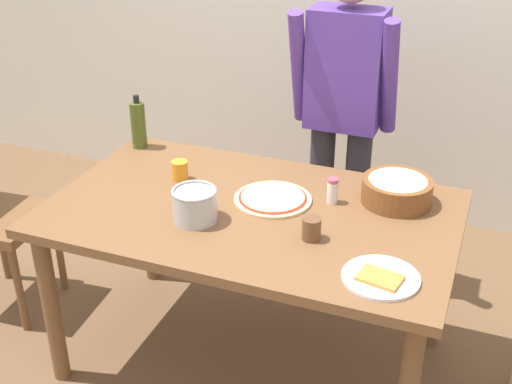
{
  "coord_description": "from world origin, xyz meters",
  "views": [
    {
      "loc": [
        0.85,
        -2.14,
        2.04
      ],
      "look_at": [
        0.0,
        0.05,
        0.81
      ],
      "focal_mm": 46.85,
      "sensor_mm": 36.0,
      "label": 1
    }
  ],
  "objects_px": {
    "person_cook": "(343,108)",
    "cup_orange": "(180,171)",
    "plate_with_slice": "(381,278)",
    "salt_shaker": "(333,191)",
    "popcorn_bowl": "(397,188)",
    "pizza_raw_on_board": "(273,199)",
    "dining_table": "(251,229)",
    "olive_oil_bottle": "(138,124)",
    "cup_small_brown": "(311,229)",
    "steel_pot": "(195,205)"
  },
  "relations": [
    {
      "from": "person_cook",
      "to": "cup_orange",
      "type": "distance_m",
      "value": 0.84
    },
    {
      "from": "plate_with_slice",
      "to": "salt_shaker",
      "type": "bearing_deg",
      "value": 122.5
    },
    {
      "from": "popcorn_bowl",
      "to": "pizza_raw_on_board",
      "type": "bearing_deg",
      "value": -160.01
    },
    {
      "from": "dining_table",
      "to": "cup_orange",
      "type": "distance_m",
      "value": 0.42
    },
    {
      "from": "plate_with_slice",
      "to": "salt_shaker",
      "type": "height_order",
      "value": "salt_shaker"
    },
    {
      "from": "olive_oil_bottle",
      "to": "pizza_raw_on_board",
      "type": "bearing_deg",
      "value": -19.99
    },
    {
      "from": "dining_table",
      "to": "popcorn_bowl",
      "type": "relative_size",
      "value": 5.71
    },
    {
      "from": "pizza_raw_on_board",
      "to": "cup_small_brown",
      "type": "height_order",
      "value": "cup_small_brown"
    },
    {
      "from": "dining_table",
      "to": "pizza_raw_on_board",
      "type": "bearing_deg",
      "value": 59.14
    },
    {
      "from": "plate_with_slice",
      "to": "salt_shaker",
      "type": "xyz_separation_m",
      "value": [
        -0.29,
        0.46,
        0.04
      ]
    },
    {
      "from": "person_cook",
      "to": "cup_orange",
      "type": "xyz_separation_m",
      "value": [
        -0.54,
        -0.63,
        -0.14
      ]
    },
    {
      "from": "popcorn_bowl",
      "to": "salt_shaker",
      "type": "xyz_separation_m",
      "value": [
        -0.24,
        -0.1,
        -0.01
      ]
    },
    {
      "from": "olive_oil_bottle",
      "to": "person_cook",
      "type": "bearing_deg",
      "value": 23.47
    },
    {
      "from": "steel_pot",
      "to": "cup_small_brown",
      "type": "bearing_deg",
      "value": 3.38
    },
    {
      "from": "person_cook",
      "to": "cup_small_brown",
      "type": "xyz_separation_m",
      "value": [
        0.12,
        -0.89,
        -0.14
      ]
    },
    {
      "from": "popcorn_bowl",
      "to": "steel_pot",
      "type": "xyz_separation_m",
      "value": [
        -0.69,
        -0.42,
        0.0
      ]
    },
    {
      "from": "cup_small_brown",
      "to": "salt_shaker",
      "type": "height_order",
      "value": "salt_shaker"
    },
    {
      "from": "salt_shaker",
      "to": "person_cook",
      "type": "bearing_deg",
      "value": 101.28
    },
    {
      "from": "person_cook",
      "to": "cup_small_brown",
      "type": "bearing_deg",
      "value": -82.19
    },
    {
      "from": "popcorn_bowl",
      "to": "cup_small_brown",
      "type": "xyz_separation_m",
      "value": [
        -0.23,
        -0.39,
        -0.02
      ]
    },
    {
      "from": "person_cook",
      "to": "pizza_raw_on_board",
      "type": "relative_size",
      "value": 5.16
    },
    {
      "from": "dining_table",
      "to": "plate_with_slice",
      "type": "relative_size",
      "value": 6.15
    },
    {
      "from": "cup_orange",
      "to": "salt_shaker",
      "type": "relative_size",
      "value": 0.8
    },
    {
      "from": "dining_table",
      "to": "plate_with_slice",
      "type": "bearing_deg",
      "value": -27.11
    },
    {
      "from": "popcorn_bowl",
      "to": "cup_small_brown",
      "type": "relative_size",
      "value": 3.29
    },
    {
      "from": "plate_with_slice",
      "to": "steel_pot",
      "type": "bearing_deg",
      "value": 169.6
    },
    {
      "from": "dining_table",
      "to": "pizza_raw_on_board",
      "type": "relative_size",
      "value": 5.1
    },
    {
      "from": "dining_table",
      "to": "salt_shaker",
      "type": "height_order",
      "value": "salt_shaker"
    },
    {
      "from": "person_cook",
      "to": "plate_with_slice",
      "type": "bearing_deg",
      "value": -68.64
    },
    {
      "from": "dining_table",
      "to": "popcorn_bowl",
      "type": "distance_m",
      "value": 0.6
    },
    {
      "from": "person_cook",
      "to": "olive_oil_bottle",
      "type": "distance_m",
      "value": 0.96
    },
    {
      "from": "popcorn_bowl",
      "to": "salt_shaker",
      "type": "relative_size",
      "value": 2.64
    },
    {
      "from": "plate_with_slice",
      "to": "salt_shaker",
      "type": "relative_size",
      "value": 2.45
    },
    {
      "from": "pizza_raw_on_board",
      "to": "cup_orange",
      "type": "bearing_deg",
      "value": 175.19
    },
    {
      "from": "pizza_raw_on_board",
      "to": "steel_pot",
      "type": "bearing_deg",
      "value": -131.67
    },
    {
      "from": "popcorn_bowl",
      "to": "olive_oil_bottle",
      "type": "distance_m",
      "value": 1.24
    },
    {
      "from": "person_cook",
      "to": "salt_shaker",
      "type": "xyz_separation_m",
      "value": [
        0.12,
        -0.59,
        -0.13
      ]
    },
    {
      "from": "salt_shaker",
      "to": "cup_small_brown",
      "type": "bearing_deg",
      "value": -89.24
    },
    {
      "from": "steel_pot",
      "to": "cup_small_brown",
      "type": "distance_m",
      "value": 0.45
    },
    {
      "from": "plate_with_slice",
      "to": "salt_shaker",
      "type": "distance_m",
      "value": 0.55
    },
    {
      "from": "steel_pot",
      "to": "cup_orange",
      "type": "bearing_deg",
      "value": 126.29
    },
    {
      "from": "person_cook",
      "to": "popcorn_bowl",
      "type": "relative_size",
      "value": 5.79
    },
    {
      "from": "dining_table",
      "to": "plate_with_slice",
      "type": "height_order",
      "value": "plate_with_slice"
    },
    {
      "from": "plate_with_slice",
      "to": "dining_table",
      "type": "bearing_deg",
      "value": 152.89
    },
    {
      "from": "person_cook",
      "to": "popcorn_bowl",
      "type": "xyz_separation_m",
      "value": [
        0.36,
        -0.49,
        -0.12
      ]
    },
    {
      "from": "steel_pot",
      "to": "cup_small_brown",
      "type": "relative_size",
      "value": 2.04
    },
    {
      "from": "salt_shaker",
      "to": "olive_oil_bottle",
      "type": "bearing_deg",
      "value": 168.22
    },
    {
      "from": "cup_small_brown",
      "to": "olive_oil_bottle",
      "type": "bearing_deg",
      "value": 153.23
    },
    {
      "from": "cup_small_brown",
      "to": "dining_table",
      "type": "bearing_deg",
      "value": 155.34
    },
    {
      "from": "plate_with_slice",
      "to": "cup_small_brown",
      "type": "bearing_deg",
      "value": 150.58
    }
  ]
}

